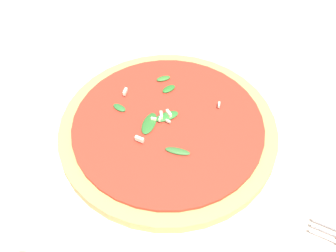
# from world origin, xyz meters

# --- Properties ---
(ground_plane) EXTENTS (6.00, 6.00, 0.00)m
(ground_plane) POSITION_xyz_m (0.00, 0.00, 0.00)
(ground_plane) COLOR beige
(pizza_arugula_main) EXTENTS (0.37, 0.37, 0.05)m
(pizza_arugula_main) POSITION_xyz_m (-0.01, -0.01, 0.02)
(pizza_arugula_main) COLOR white
(pizza_arugula_main) RESTS_ON ground_plane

